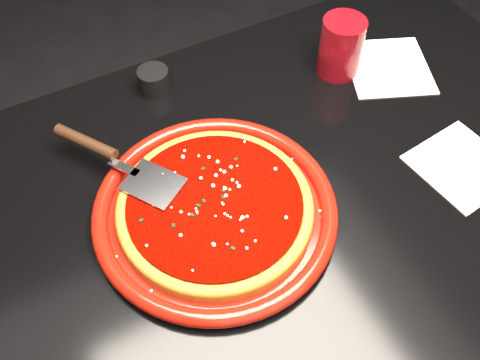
# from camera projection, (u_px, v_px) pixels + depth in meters

# --- Properties ---
(floor) EXTENTS (4.00, 4.00, 0.01)m
(floor) POSITION_uv_depth(u_px,v_px,m) (264.00, 351.00, 1.47)
(floor) COLOR black
(floor) RESTS_ON ground
(table) EXTENTS (1.20, 0.80, 0.75)m
(table) POSITION_uv_depth(u_px,v_px,m) (270.00, 291.00, 1.17)
(table) COLOR black
(table) RESTS_ON floor
(plate) EXTENTS (0.49, 0.49, 0.03)m
(plate) POSITION_uv_depth(u_px,v_px,m) (215.00, 210.00, 0.83)
(plate) COLOR maroon
(plate) RESTS_ON table
(pizza_crust) EXTENTS (0.39, 0.39, 0.02)m
(pizza_crust) POSITION_uv_depth(u_px,v_px,m) (215.00, 209.00, 0.83)
(pizza_crust) COLOR brown
(pizza_crust) RESTS_ON plate
(pizza_crust_rim) EXTENTS (0.39, 0.39, 0.02)m
(pizza_crust_rim) POSITION_uv_depth(u_px,v_px,m) (215.00, 206.00, 0.82)
(pizza_crust_rim) COLOR brown
(pizza_crust_rim) RESTS_ON plate
(pizza_sauce) EXTENTS (0.34, 0.34, 0.01)m
(pizza_sauce) POSITION_uv_depth(u_px,v_px,m) (215.00, 204.00, 0.82)
(pizza_sauce) COLOR #700500
(pizza_sauce) RESTS_ON plate
(parmesan_dusting) EXTENTS (0.26, 0.26, 0.01)m
(parmesan_dusting) POSITION_uv_depth(u_px,v_px,m) (215.00, 201.00, 0.81)
(parmesan_dusting) COLOR #FFF1C4
(parmesan_dusting) RESTS_ON plate
(basil_flecks) EXTENTS (0.24, 0.24, 0.00)m
(basil_flecks) POSITION_uv_depth(u_px,v_px,m) (215.00, 202.00, 0.81)
(basil_flecks) COLOR black
(basil_flecks) RESTS_ON plate
(pizza_server) EXTENTS (0.23, 0.29, 0.02)m
(pizza_server) POSITION_uv_depth(u_px,v_px,m) (118.00, 160.00, 0.85)
(pizza_server) COLOR silver
(pizza_server) RESTS_ON plate
(cup) EXTENTS (0.11, 0.11, 0.11)m
(cup) POSITION_uv_depth(u_px,v_px,m) (341.00, 47.00, 1.00)
(cup) COLOR maroon
(cup) RESTS_ON table
(napkin_a) EXTENTS (0.16, 0.16, 0.00)m
(napkin_a) POSITION_uv_depth(u_px,v_px,m) (462.00, 166.00, 0.90)
(napkin_a) COLOR white
(napkin_a) RESTS_ON table
(napkin_b) EXTENTS (0.21, 0.21, 0.00)m
(napkin_b) POSITION_uv_depth(u_px,v_px,m) (388.00, 67.00, 1.05)
(napkin_b) COLOR white
(napkin_b) RESTS_ON table
(ramekin) EXTENTS (0.07, 0.07, 0.04)m
(ramekin) POSITION_uv_depth(u_px,v_px,m) (154.00, 80.00, 0.99)
(ramekin) COLOR black
(ramekin) RESTS_ON table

